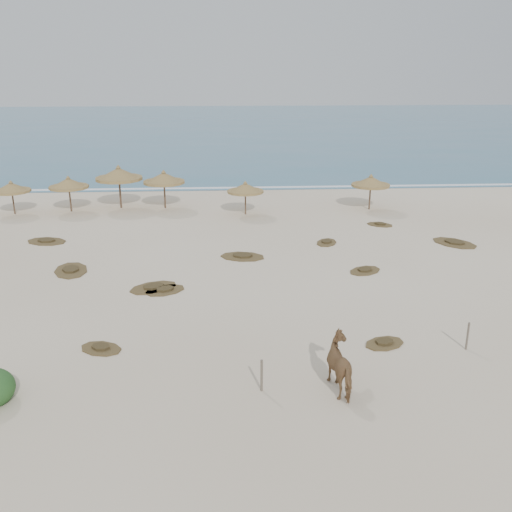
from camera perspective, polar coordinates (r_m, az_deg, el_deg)
The scene contains 23 objects.
ground at distance 24.38m, azimuth -4.78°, elevation -5.93°, with size 160.00×160.00×0.00m, color beige.
ocean at distance 97.69m, azimuth -3.85°, elevation 12.73°, with size 200.00×100.00×0.01m, color #2D6987.
foam_line at distance 49.22m, azimuth -4.15°, elevation 6.79°, with size 70.00×0.60×0.01m, color white.
palapa_0 at distance 43.61m, azimuth -23.27°, elevation 6.28°, with size 3.33×3.33×2.42m.
palapa_1 at distance 42.96m, azimuth -18.24°, elevation 6.89°, with size 3.02×3.02×2.60m.
palapa_2 at distance 42.98m, azimuth -13.57°, elevation 7.93°, with size 4.13×4.13×3.19m.
palapa_3 at distance 42.32m, azimuth -9.20°, elevation 7.67°, with size 3.87×3.87×2.84m.
palapa_4 at distance 40.03m, azimuth -1.07°, elevation 6.78°, with size 2.78×2.78×2.40m.
palapa_5 at distance 42.24m, azimuth 11.41°, elevation 7.28°, with size 3.11×3.11×2.61m.
horse at distance 18.96m, azimuth 8.78°, elevation -10.78°, with size 0.95×2.08×1.76m, color brown.
fence_post_near at distance 18.84m, azimuth 0.57°, elevation -11.85°, with size 0.08×0.08×1.12m, color #6B6050.
fence_post_far at distance 22.74m, azimuth 20.40°, elevation -7.51°, with size 0.08×0.08×1.10m, color #6B6050.
scrub_1 at distance 30.82m, azimuth -18.02°, elevation -1.35°, with size 2.26×2.89×0.16m.
scrub_2 at distance 27.12m, azimuth -9.09°, elevation -3.37°, with size 2.31×2.03×0.16m.
scrub_3 at distance 31.41m, azimuth -1.36°, elevation -0.03°, with size 2.78×2.14×0.16m.
scrub_4 at distance 29.80m, azimuth 10.83°, elevation -1.42°, with size 2.21×2.03×0.16m.
scrub_5 at distance 35.77m, azimuth 19.24°, elevation 1.26°, with size 3.08×3.25×0.16m.
scrub_6 at distance 36.33m, azimuth -20.21°, elevation 1.41°, with size 2.83×2.28×0.16m.
scrub_7 at distance 34.12m, azimuth 7.06°, elevation 1.37°, with size 1.74×2.04×0.16m.
scrub_9 at distance 27.52m, azimuth -10.21°, elevation -3.11°, with size 2.77×2.45×0.16m.
scrub_10 at distance 38.55m, azimuth 12.28°, elevation 3.11°, with size 2.03×1.82×0.16m.
scrub_11 at distance 22.32m, azimuth -15.25°, elevation -8.88°, with size 1.97×1.69×0.16m.
scrub_12 at distance 22.46m, azimuth 12.72°, elevation -8.49°, with size 1.93×1.64×0.16m.
Camera 1 is at (0.73, -22.16, 10.15)m, focal length 40.00 mm.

